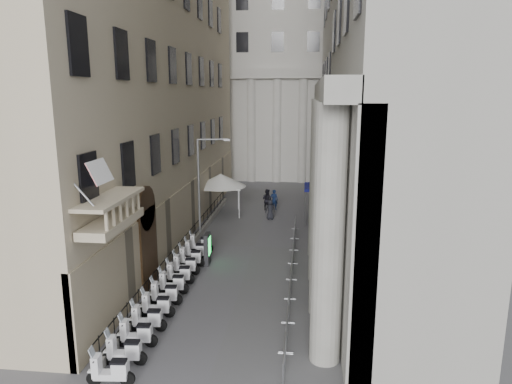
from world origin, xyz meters
TOP-DOWN VIEW (x-y plane):
  - far_building at (0.00, 48.00)m, footprint 22.00×10.00m
  - iron_fence at (-4.30, 18.00)m, footprint 0.30×28.00m
  - blue_awning at (4.15, 26.00)m, footprint 1.60×3.00m
  - flag at (-4.00, 5.00)m, footprint 1.00×1.40m
  - scooter_1 at (-3.43, 4.78)m, footprint 1.44×0.67m
  - scooter_2 at (-3.43, 6.08)m, footprint 1.44×0.67m
  - scooter_3 at (-3.43, 7.37)m, footprint 1.44×0.67m
  - scooter_4 at (-3.43, 8.66)m, footprint 1.44×0.67m
  - scooter_5 at (-3.43, 9.96)m, footprint 1.44×0.67m
  - scooter_6 at (-3.43, 11.25)m, footprint 1.44×0.67m
  - scooter_7 at (-3.43, 12.54)m, footprint 1.44×0.67m
  - scooter_8 at (-3.43, 13.84)m, footprint 1.44×0.67m
  - scooter_9 at (-3.43, 15.13)m, footprint 1.44×0.67m
  - scooter_10 at (-3.43, 16.42)m, footprint 1.44×0.67m
  - scooter_11 at (-3.43, 17.71)m, footprint 1.44×0.67m
  - barrier_0 at (2.72, 4.96)m, footprint 0.60×2.40m
  - barrier_1 at (2.72, 7.46)m, footprint 0.60×2.40m
  - barrier_2 at (2.72, 9.96)m, footprint 0.60×2.40m
  - barrier_3 at (2.72, 12.46)m, footprint 0.60×2.40m
  - barrier_4 at (2.72, 14.96)m, footprint 0.60×2.40m
  - barrier_5 at (2.72, 17.46)m, footprint 0.60×2.40m
  - barrier_6 at (2.72, 19.96)m, footprint 0.60×2.40m
  - barrier_7 at (2.72, 22.46)m, footprint 0.60×2.40m
  - security_tent at (-3.57, 27.41)m, footprint 4.38×4.38m
  - street_lamp at (-3.95, 20.99)m, footprint 2.33×0.64m
  - info_kiosk at (-2.49, 15.61)m, footprint 0.33×0.94m
  - pedestrian_a at (0.65, 29.58)m, footprint 0.75×0.56m
  - pedestrian_b at (0.02, 29.38)m, footprint 1.19×1.12m
  - pedestrian_c at (0.56, 26.28)m, footprint 0.93×0.70m

SIDE VIEW (x-z plane):
  - iron_fence at x=-4.30m, z-range -0.70..0.70m
  - blue_awning at x=4.15m, z-range -1.50..1.50m
  - flag at x=-4.00m, z-range -4.10..4.10m
  - scooter_1 at x=-3.43m, z-range -0.75..0.75m
  - scooter_2 at x=-3.43m, z-range -0.75..0.75m
  - scooter_3 at x=-3.43m, z-range -0.75..0.75m
  - scooter_4 at x=-3.43m, z-range -0.75..0.75m
  - scooter_5 at x=-3.43m, z-range -0.75..0.75m
  - scooter_6 at x=-3.43m, z-range -0.75..0.75m
  - scooter_7 at x=-3.43m, z-range -0.75..0.75m
  - scooter_8 at x=-3.43m, z-range -0.75..0.75m
  - scooter_9 at x=-3.43m, z-range -0.75..0.75m
  - scooter_10 at x=-3.43m, z-range -0.75..0.75m
  - scooter_11 at x=-3.43m, z-range -0.75..0.75m
  - barrier_0 at x=2.72m, z-range -0.55..0.55m
  - barrier_1 at x=2.72m, z-range -0.55..0.55m
  - barrier_2 at x=2.72m, z-range -0.55..0.55m
  - barrier_3 at x=2.72m, z-range -0.55..0.55m
  - barrier_4 at x=2.72m, z-range -0.55..0.55m
  - barrier_5 at x=2.72m, z-range -0.55..0.55m
  - barrier_6 at x=2.72m, z-range -0.55..0.55m
  - barrier_7 at x=2.72m, z-range -0.55..0.55m
  - pedestrian_c at x=0.56m, z-range 0.00..1.70m
  - pedestrian_a at x=0.65m, z-range 0.00..1.87m
  - pedestrian_b at x=0.02m, z-range 0.00..1.95m
  - info_kiosk at x=-2.49m, z-range 0.01..1.98m
  - security_tent at x=-3.57m, z-range 1.19..4.75m
  - street_lamp at x=-3.95m, z-range 0.64..7.85m
  - far_building at x=0.00m, z-range 0.00..30.00m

